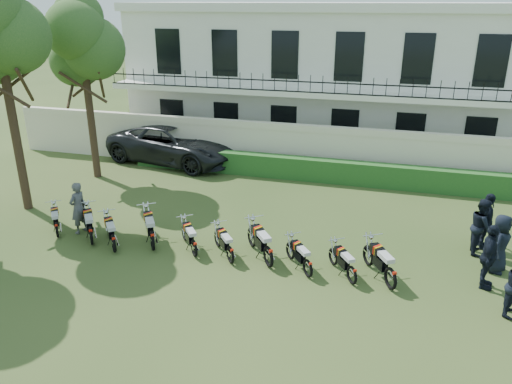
% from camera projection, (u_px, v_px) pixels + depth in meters
% --- Properties ---
extents(ground, '(100.00, 100.00, 0.00)m').
position_uv_depth(ground, '(257.00, 252.00, 15.95)').
color(ground, '#2C431B').
rests_on(ground, ground).
extents(perimeter_wall, '(30.00, 0.35, 2.30)m').
position_uv_depth(perimeter_wall, '(305.00, 149.00, 22.70)').
color(perimeter_wall, beige).
rests_on(perimeter_wall, ground).
extents(hedge, '(18.00, 0.60, 1.00)m').
position_uv_depth(hedge, '(324.00, 170.00, 21.97)').
color(hedge, '#1B4C1D').
rests_on(hedge, ground).
extents(building, '(20.40, 9.60, 7.40)m').
position_uv_depth(building, '(328.00, 75.00, 27.13)').
color(building, white).
rests_on(building, ground).
extents(tree_west_near, '(3.40, 3.20, 7.90)m').
position_uv_depth(tree_west_near, '(82.00, 42.00, 20.62)').
color(tree_west_near, '#473323').
rests_on(tree_west_near, ground).
extents(motorcycle_0, '(1.13, 1.39, 0.93)m').
position_uv_depth(motorcycle_0, '(56.00, 226.00, 16.73)').
color(motorcycle_0, black).
rests_on(motorcycle_0, ground).
extents(motorcycle_1, '(1.25, 1.62, 1.07)m').
position_uv_depth(motorcycle_1, '(91.00, 231.00, 16.20)').
color(motorcycle_1, black).
rests_on(motorcycle_1, ground).
extents(motorcycle_2, '(1.24, 1.49, 1.01)m').
position_uv_depth(motorcycle_2, '(113.00, 239.00, 15.73)').
color(motorcycle_2, black).
rests_on(motorcycle_2, ground).
extents(motorcycle_3, '(1.22, 1.76, 1.12)m').
position_uv_depth(motorcycle_3, '(152.00, 236.00, 15.85)').
color(motorcycle_3, black).
rests_on(motorcycle_3, ground).
extents(motorcycle_4, '(1.15, 1.44, 0.96)m').
position_uv_depth(motorcycle_4, '(194.00, 244.00, 15.46)').
color(motorcycle_4, black).
rests_on(motorcycle_4, ground).
extents(motorcycle_5, '(1.16, 1.41, 0.95)m').
position_uv_depth(motorcycle_5, '(230.00, 251.00, 15.08)').
color(motorcycle_5, black).
rests_on(motorcycle_5, ground).
extents(motorcycle_6, '(1.32, 1.72, 1.13)m').
position_uv_depth(motorcycle_6, '(268.00, 252.00, 14.84)').
color(motorcycle_6, black).
rests_on(motorcycle_6, ground).
extents(motorcycle_7, '(1.11, 1.40, 0.93)m').
position_uv_depth(motorcycle_7, '(308.00, 264.00, 14.32)').
color(motorcycle_7, black).
rests_on(motorcycle_7, ground).
extents(motorcycle_8, '(1.03, 1.45, 0.92)m').
position_uv_depth(motorcycle_8, '(352.00, 271.00, 13.98)').
color(motorcycle_8, black).
rests_on(motorcycle_8, ground).
extents(motorcycle_9, '(1.09, 1.78, 1.09)m').
position_uv_depth(motorcycle_9, '(391.00, 273.00, 13.69)').
color(motorcycle_9, black).
rests_on(motorcycle_9, ground).
extents(suv, '(7.14, 4.26, 1.86)m').
position_uv_depth(suv, '(175.00, 144.00, 24.46)').
color(suv, black).
rests_on(suv, ground).
extents(inspector, '(0.57, 0.74, 1.82)m').
position_uv_depth(inspector, '(78.00, 208.00, 16.97)').
color(inspector, '#515156').
rests_on(inspector, ground).
extents(officer_2, '(0.65, 1.18, 1.90)m').
position_uv_depth(officer_2, '(489.00, 257.00, 13.65)').
color(officer_2, black).
rests_on(officer_2, ground).
extents(officer_3, '(0.82, 1.01, 1.80)m').
position_uv_depth(officer_3, '(500.00, 244.00, 14.51)').
color(officer_3, black).
rests_on(officer_3, ground).
extents(officer_4, '(0.69, 0.89, 1.81)m').
position_uv_depth(officer_4, '(482.00, 226.00, 15.59)').
color(officer_4, black).
rests_on(officer_4, ground).
extents(officer_5, '(0.46, 1.11, 1.88)m').
position_uv_depth(officer_5, '(486.00, 221.00, 15.86)').
color(officer_5, black).
rests_on(officer_5, ground).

